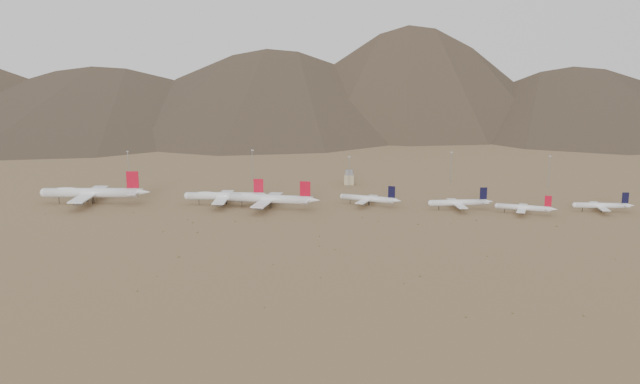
# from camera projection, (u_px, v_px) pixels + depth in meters

# --- Properties ---
(ground) EXTENTS (3000.00, 3000.00, 0.00)m
(ground) POSITION_uv_depth(u_px,v_px,m) (292.00, 216.00, 476.08)
(ground) COLOR #97754E
(ground) RESTS_ON ground
(mountain_ridge) EXTENTS (4400.00, 1000.00, 300.00)m
(mountain_ridge) POSITION_uv_depth(u_px,v_px,m) (364.00, 28.00, 1323.97)
(mountain_ridge) COLOR brown
(mountain_ridge) RESTS_ON ground
(widebody_west) EXTENTS (79.89, 61.88, 23.77)m
(widebody_west) POSITION_uv_depth(u_px,v_px,m) (91.00, 193.00, 513.52)
(widebody_west) COLOR white
(widebody_west) RESTS_ON ground
(widebody_centre) EXTENTS (63.81, 49.30, 18.96)m
(widebody_centre) POSITION_uv_depth(u_px,v_px,m) (225.00, 196.00, 510.05)
(widebody_centre) COLOR white
(widebody_centre) RESTS_ON ground
(widebody_east) EXTENTS (68.10, 52.64, 20.24)m
(widebody_east) POSITION_uv_depth(u_px,v_px,m) (269.00, 199.00, 498.46)
(widebody_east) COLOR white
(widebody_east) RESTS_ON ground
(narrowbody_a) EXTENTS (44.91, 33.31, 15.25)m
(narrowbody_a) POSITION_uv_depth(u_px,v_px,m) (369.00, 199.00, 508.30)
(narrowbody_a) COLOR white
(narrowbody_a) RESTS_ON ground
(narrowbody_b) EXTENTS (45.99, 33.69, 15.34)m
(narrowbody_b) POSITION_uv_depth(u_px,v_px,m) (460.00, 202.00, 495.35)
(narrowbody_b) COLOR white
(narrowbody_b) RESTS_ON ground
(narrowbody_c) EXTENTS (40.72, 29.94, 13.65)m
(narrowbody_c) POSITION_uv_depth(u_px,v_px,m) (525.00, 208.00, 481.62)
(narrowbody_c) COLOR white
(narrowbody_c) RESTS_ON ground
(narrowbody_d) EXTENTS (41.86, 30.00, 13.81)m
(narrowbody_d) POSITION_uv_depth(u_px,v_px,m) (602.00, 205.00, 488.21)
(narrowbody_d) COLOR white
(narrowbody_d) RESTS_ON ground
(control_tower) EXTENTS (8.00, 8.00, 12.00)m
(control_tower) POSITION_uv_depth(u_px,v_px,m) (349.00, 178.00, 588.69)
(control_tower) COLOR tan
(control_tower) RESTS_ON ground
(mast_far_west) EXTENTS (2.00, 0.60, 25.70)m
(mast_far_west) POSITION_uv_depth(u_px,v_px,m) (128.00, 164.00, 601.90)
(mast_far_west) COLOR gray
(mast_far_west) RESTS_ON ground
(mast_west) EXTENTS (2.00, 0.60, 25.70)m
(mast_west) POSITION_uv_depth(u_px,v_px,m) (252.00, 163.00, 610.48)
(mast_west) COLOR gray
(mast_west) RESTS_ON ground
(mast_centre) EXTENTS (2.00, 0.60, 25.70)m
(mast_centre) POSITION_uv_depth(u_px,v_px,m) (349.00, 170.00, 572.16)
(mast_centre) COLOR gray
(mast_centre) RESTS_ON ground
(mast_east) EXTENTS (2.00, 0.60, 25.70)m
(mast_east) POSITION_uv_depth(u_px,v_px,m) (451.00, 165.00, 597.96)
(mast_east) COLOR gray
(mast_east) RESTS_ON ground
(mast_far_east) EXTENTS (2.00, 0.60, 25.70)m
(mast_far_east) POSITION_uv_depth(u_px,v_px,m) (549.00, 170.00, 574.76)
(mast_far_east) COLOR gray
(mast_far_east) RESTS_ON ground
(desert_scrub) EXTENTS (431.05, 175.85, 0.89)m
(desert_scrub) POSITION_uv_depth(u_px,v_px,m) (302.00, 245.00, 403.46)
(desert_scrub) COLOR brown
(desert_scrub) RESTS_ON ground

